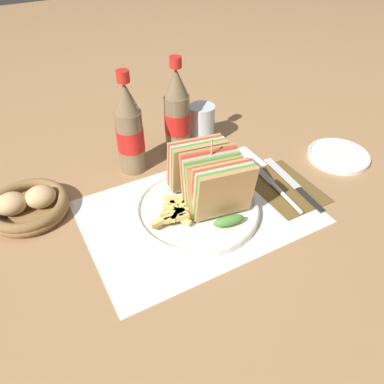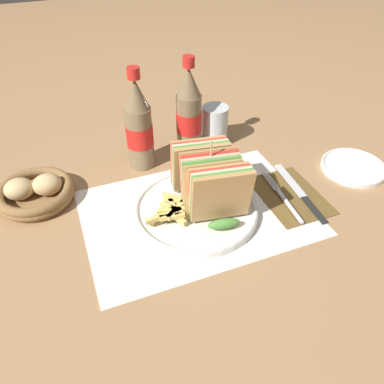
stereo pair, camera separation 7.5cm
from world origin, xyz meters
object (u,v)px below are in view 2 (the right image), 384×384
Objects in this scene: plate_main at (196,209)px; bread_basket at (35,192)px; knife at (300,192)px; coke_bottle_far at (189,113)px; club_sandwich at (210,180)px; fork at (285,200)px; glass_near at (215,126)px; side_saucer at (353,167)px; coke_bottle_near at (139,127)px.

bread_basket reaches higher than plate_main.
coke_bottle_far is (-0.16, 0.25, 0.10)m from knife.
bread_basket is at bearing 154.22° from club_sandwich.
club_sandwich reaches higher than knife.
knife is (0.05, 0.01, -0.00)m from fork.
glass_near is 0.68× the size of side_saucer.
coke_bottle_far is (0.13, 0.02, 0.00)m from coke_bottle_near.
glass_near is at bearing 113.39° from knife.
fork is 0.85× the size of knife.
glass_near is at bearing 138.67° from side_saucer.
glass_near reaches higher than fork.
fork is at bearing -167.84° from side_saucer.
fork is 0.74× the size of coke_bottle_far.
plate_main is 1.07× the size of coke_bottle_far.
coke_bottle_near is at bearing 145.55° from knife.
side_saucer is at bearing -41.33° from glass_near.
coke_bottle_far is at bearing 127.10° from knife.
fork is 0.36m from coke_bottle_near.
club_sandwich is at bearing -116.42° from glass_near.
coke_bottle_near is 1.00× the size of coke_bottle_far.
club_sandwich is at bearing 4.74° from plate_main.
plate_main is at bearing -28.38° from bread_basket.
glass_near is at bearing 58.13° from plate_main.
coke_bottle_near reaches higher than knife.
club_sandwich is (0.03, 0.00, 0.06)m from plate_main.
coke_bottle_near is 0.21m from glass_near.
fork is 0.22m from side_saucer.
fork is 0.30m from coke_bottle_far.
side_saucer is (0.40, 0.01, -0.00)m from plate_main.
bread_basket is at bearing 167.48° from side_saucer.
coke_bottle_far reaches higher than knife.
bread_basket is (-0.33, 0.16, -0.05)m from club_sandwich.
coke_bottle_far is 0.41m from side_saucer.
plate_main is 1.33× the size of club_sandwich.
glass_near is (0.20, 0.03, -0.05)m from coke_bottle_near.
bread_basket is 1.07× the size of side_saucer.
club_sandwich reaches higher than glass_near.
fork is (0.19, -0.04, -0.00)m from plate_main.
glass_near is at bearing 7.27° from coke_bottle_near.
coke_bottle_near is at bearing -171.81° from coke_bottle_far.
knife is 0.17m from side_saucer.
club_sandwich is 0.80× the size of coke_bottle_far.
side_saucer is (0.33, -0.22, -0.09)m from coke_bottle_far.
side_saucer is (0.26, -0.23, -0.04)m from glass_near.
coke_bottle_far is at bearing 117.97° from fork.
knife is at bearing -19.48° from bread_basket.
glass_near is (-0.04, 0.27, 0.04)m from fork.
glass_near is (-0.09, 0.26, 0.04)m from knife.
fork is 0.05m from knife.
coke_bottle_far reaches higher than bread_basket.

